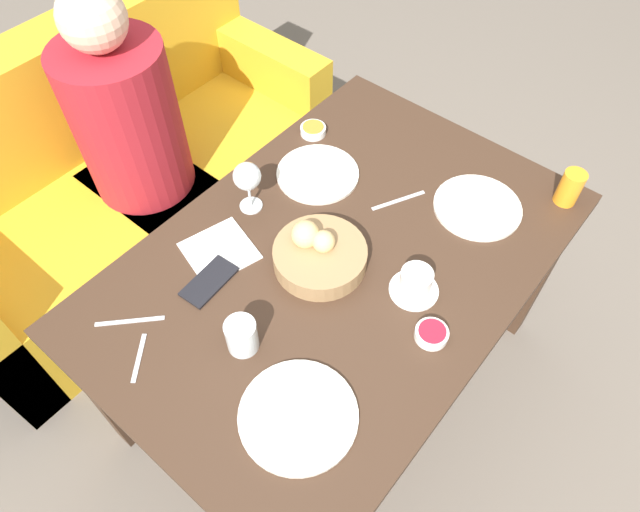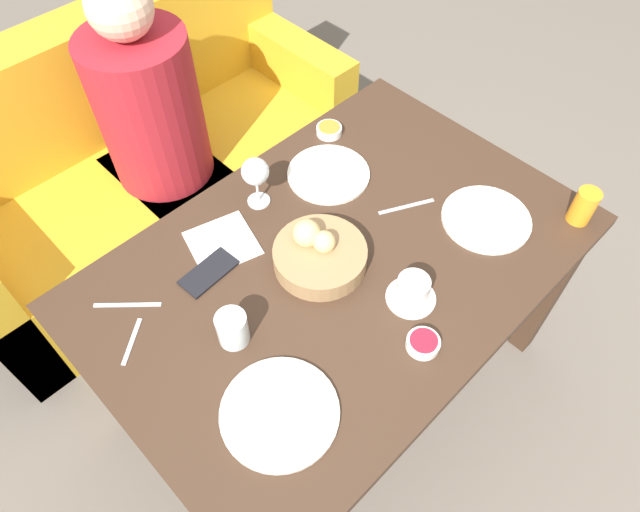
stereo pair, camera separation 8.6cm
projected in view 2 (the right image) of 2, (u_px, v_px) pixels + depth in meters
name	position (u px, v px, depth m)	size (l,w,h in m)	color
ground_plane	(334.00, 377.00, 2.06)	(10.00, 10.00, 0.00)	#6B6056
dining_table	(338.00, 279.00, 1.56)	(1.31, 0.88, 0.72)	#3D281C
couch	(145.00, 170.00, 2.26)	(1.59, 0.70, 0.86)	gold
seated_person	(163.00, 154.00, 2.06)	(0.35, 0.45, 1.14)	#23232D
bread_basket	(319.00, 253.00, 1.45)	(0.24, 0.24, 0.11)	#99754C
plate_near_left	(280.00, 413.00, 1.23)	(0.26, 0.26, 0.01)	silver
plate_near_right	(486.00, 219.00, 1.56)	(0.24, 0.24, 0.01)	silver
plate_far_center	(328.00, 174.00, 1.67)	(0.24, 0.24, 0.01)	silver
juice_glass	(584.00, 206.00, 1.53)	(0.06, 0.06, 0.10)	orange
water_tumbler	(232.00, 329.00, 1.31)	(0.07, 0.07, 0.09)	silver
wine_glass	(255.00, 173.00, 1.52)	(0.08, 0.08, 0.16)	silver
coffee_cup	(412.00, 291.00, 1.39)	(0.12, 0.12, 0.08)	white
jam_bowl_berry	(423.00, 343.00, 1.32)	(0.08, 0.08, 0.03)	white
jam_bowl_honey	(329.00, 130.00, 1.77)	(0.08, 0.08, 0.03)	white
fork_silver	(127.00, 305.00, 1.40)	(0.13, 0.12, 0.00)	#B7B7BC
knife_silver	(406.00, 207.00, 1.59)	(0.15, 0.08, 0.00)	#B7B7BC
spoon_coffee	(132.00, 341.00, 1.34)	(0.10, 0.09, 0.00)	#B7B7BC
napkin	(222.00, 243.00, 1.51)	(0.21, 0.21, 0.00)	white
cell_phone	(209.00, 272.00, 1.46)	(0.15, 0.08, 0.01)	black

